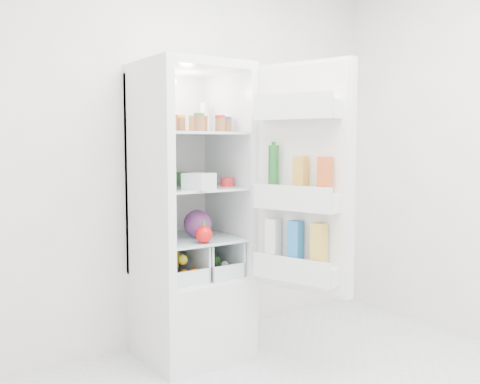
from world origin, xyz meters
TOP-DOWN VIEW (x-y plane):
  - room_walls at (0.00, 0.00)m, footprint 3.02×3.02m
  - refrigerator at (-0.20, 1.25)m, footprint 0.60×0.60m
  - shelf_low at (-0.20, 1.19)m, footprint 0.49×0.53m
  - shelf_mid at (-0.20, 1.19)m, footprint 0.49×0.53m
  - shelf_top at (-0.20, 1.19)m, footprint 0.49×0.53m
  - crisper_left at (-0.32, 1.19)m, footprint 0.23×0.46m
  - crisper_right at (-0.08, 1.19)m, footprint 0.23×0.46m
  - condiment_jars at (-0.21, 1.13)m, footprint 0.46×0.34m
  - squeeze_bottle at (-0.02, 1.33)m, footprint 0.06×0.06m
  - tub_white at (-0.26, 0.99)m, footprint 0.19×0.19m
  - tub_cream at (-0.18, 1.17)m, footprint 0.15×0.15m
  - tin_red at (-0.01, 1.09)m, footprint 0.09×0.09m
  - tub_green at (-0.18, 1.31)m, footprint 0.15×0.17m
  - red_cabbage at (-0.18, 1.15)m, footprint 0.17×0.17m
  - bell_pepper at (-0.24, 0.97)m, footprint 0.10×0.10m
  - mushroom_bowl at (-0.36, 1.24)m, footprint 0.18×0.18m
  - citrus_pile at (-0.33, 1.12)m, footprint 0.20×0.24m
  - veg_pile at (-0.07, 1.18)m, footprint 0.16×0.30m
  - fridge_door at (0.19, 0.62)m, footprint 0.33×0.59m

SIDE VIEW (x-z plane):
  - veg_pile at x=-0.07m, z-range 0.51..0.61m
  - citrus_pile at x=-0.33m, z-range 0.51..0.67m
  - crisper_left at x=-0.32m, z-range 0.50..0.72m
  - crisper_right at x=-0.08m, z-range 0.50..0.72m
  - refrigerator at x=-0.20m, z-range -0.23..1.57m
  - shelf_low at x=-0.20m, z-range 0.73..0.75m
  - mushroom_bowl at x=-0.36m, z-range 0.75..0.81m
  - bell_pepper at x=-0.24m, z-range 0.75..0.85m
  - red_cabbage at x=-0.18m, z-range 0.75..0.92m
  - shelf_mid at x=-0.20m, z-range 1.04..1.06m
  - tin_red at x=-0.01m, z-range 1.06..1.11m
  - fridge_door at x=0.19m, z-range 0.44..1.74m
  - tub_cream at x=-0.18m, z-range 1.06..1.13m
  - tub_green at x=-0.18m, z-range 1.06..1.14m
  - tub_white at x=-0.26m, z-range 1.06..1.15m
  - shelf_top at x=-0.20m, z-range 1.37..1.39m
  - condiment_jars at x=-0.21m, z-range 1.39..1.47m
  - squeeze_bottle at x=-0.02m, z-range 1.39..1.58m
  - room_walls at x=0.00m, z-range 0.29..2.90m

